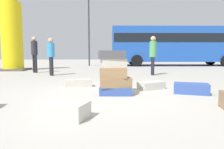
% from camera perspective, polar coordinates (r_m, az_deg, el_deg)
% --- Properties ---
extents(ground_plane, '(80.00, 80.00, 0.00)m').
position_cam_1_polar(ground_plane, '(4.30, -0.15, -5.89)').
color(ground_plane, '#ADA89E').
extents(suitcase_tower, '(0.74, 0.51, 0.95)m').
position_cam_1_polar(suitcase_tower, '(4.31, 0.65, -0.13)').
color(suitcase_tower, '#334F99').
rests_on(suitcase_tower, ground).
extents(suitcase_cream_upright_blue, '(0.76, 0.60, 0.22)m').
position_cam_1_polar(suitcase_cream_upright_blue, '(2.83, -13.79, -9.75)').
color(suitcase_cream_upright_blue, beige).
rests_on(suitcase_cream_upright_blue, ground).
extents(suitcase_cream_white_trunk, '(0.74, 0.57, 0.19)m').
position_cam_1_polar(suitcase_cream_white_trunk, '(5.13, 11.13, -3.09)').
color(suitcase_cream_white_trunk, beige).
rests_on(suitcase_cream_white_trunk, ground).
extents(suitcase_cream_right_side, '(0.77, 0.45, 0.20)m').
position_cam_1_polar(suitcase_cream_right_side, '(5.51, -9.69, -2.42)').
color(suitcase_cream_right_side, beige).
rests_on(suitcase_cream_right_side, ground).
extents(suitcase_navy_foreground_near, '(0.83, 0.66, 0.23)m').
position_cam_1_polar(suitcase_navy_foreground_near, '(4.79, 21.65, -3.72)').
color(suitcase_navy_foreground_near, '#334F99').
rests_on(suitcase_navy_foreground_near, ground).
extents(person_bearded_onlooker, '(0.30, 0.32, 1.59)m').
position_cam_1_polar(person_bearded_onlooker, '(8.85, -17.05, 5.85)').
color(person_bearded_onlooker, black).
rests_on(person_bearded_onlooker, ground).
extents(person_tourist_with_camera, '(0.30, 0.30, 1.77)m').
position_cam_1_polar(person_tourist_with_camera, '(10.60, -21.29, 6.23)').
color(person_tourist_with_camera, black).
rests_on(person_tourist_with_camera, ground).
extents(person_passerby_in_red, '(0.30, 0.34, 1.68)m').
position_cam_1_polar(person_passerby_in_red, '(8.82, 11.61, 6.29)').
color(person_passerby_in_red, black).
rests_on(person_passerby_in_red, ground).
extents(yellow_dummy_statue, '(1.60, 1.60, 4.71)m').
position_cam_1_polar(yellow_dummy_statue, '(12.88, -26.71, 10.48)').
color(yellow_dummy_statue, yellow).
rests_on(yellow_dummy_statue, ground).
extents(parked_bus, '(10.98, 3.15, 3.15)m').
position_cam_1_polar(parked_bus, '(17.79, 18.06, 8.34)').
color(parked_bus, '#1E4CA5').
rests_on(parked_bus, ground).
extents(lamp_post, '(0.36, 0.36, 6.61)m').
position_cam_1_polar(lamp_post, '(17.06, -6.68, 16.95)').
color(lamp_post, '#333338').
rests_on(lamp_post, ground).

